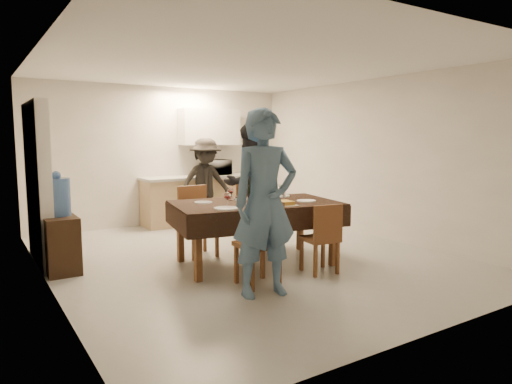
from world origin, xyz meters
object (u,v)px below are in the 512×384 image
console (60,243)px  savoury_tart (279,203)px  wine_bottle (250,191)px  person_near (265,203)px  dining_table (255,205)px  person_far (249,184)px  person_kitchen (206,183)px  water_jug (57,197)px  water_pitcher (280,193)px  microwave (216,167)px

console → savoury_tart: bearing=-31.3°
console → wine_bottle: bearing=-24.3°
savoury_tart → person_near: (-0.65, -0.67, 0.13)m
dining_table → wine_bottle: size_ratio=7.85×
console → person_far: person_far is taller
savoury_tart → person_kitchen: bearing=81.0°
water_jug → wine_bottle: size_ratio=1.59×
dining_table → person_kitchen: (0.57, 2.61, 0.04)m
dining_table → water_pitcher: water_pitcher is taller
dining_table → wine_bottle: (-0.05, 0.05, 0.18)m
water_pitcher → savoury_tart: bearing=-127.1°
console → person_near: person_near is taller
water_pitcher → microwave: (0.67, 3.11, 0.14)m
water_jug → wine_bottle: (2.16, -0.98, 0.03)m
water_pitcher → person_kitchen: size_ratio=0.13×
water_jug → water_pitcher: water_jug is taller
dining_table → savoury_tart: bearing=-64.6°
water_jug → person_far: 2.76m
wine_bottle → person_far: bearing=59.0°
wine_bottle → person_far: person_far is taller
water_jug → person_near: 2.66m
dining_table → person_near: person_near is taller
water_jug → wine_bottle: 2.37m
person_kitchen → microwave: bearing=45.2°
wine_bottle → console: bearing=155.7°
water_jug → person_far: person_far is taller
water_pitcher → wine_bottle: bearing=166.0°
person_near → person_kitchen: person_near is taller
person_kitchen → dining_table: bearing=-102.4°
wine_bottle → person_kitchen: (0.62, 2.56, -0.14)m
person_far → water_pitcher: bearing=71.4°
water_jug → microwave: size_ratio=0.85×
microwave → savoury_tart: bearing=75.0°
person_near → person_far: bearing=72.0°
person_far → person_kitchen: (0.02, 1.56, -0.12)m
wine_bottle → dining_table: bearing=-45.0°
savoury_tart → person_far: person_far is taller
microwave → person_near: 4.40m
dining_table → water_jug: bearing=165.8°
console → savoury_tart: 2.75m
person_near → person_kitchen: bearing=82.6°
console → water_pitcher: size_ratio=3.63×
water_jug → person_kitchen: bearing=29.5°
wine_bottle → person_far: 1.17m
water_jug → water_pitcher: size_ratio=2.22×
dining_table → wine_bottle: bearing=145.6°
microwave → person_far: size_ratio=0.29×
wine_bottle → person_kitchen: size_ratio=0.18×
console → water_pitcher: bearing=-22.8°
dining_table → person_far: size_ratio=1.22×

